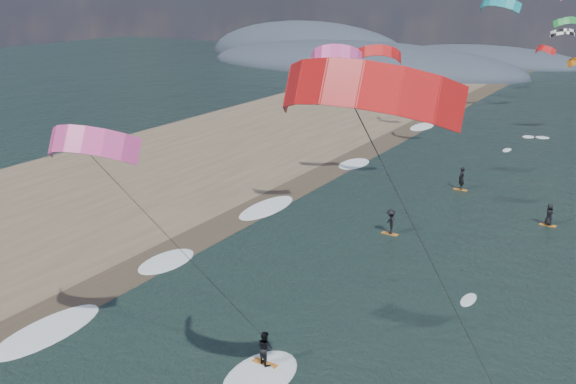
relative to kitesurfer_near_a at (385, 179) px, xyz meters
The scene contains 7 objects.
wet_sand_strip 23.40m from the kitesurfer_near_a, 160.25° to the left, with size 3.00×240.00×0.00m, color #382D23.
coastal_hills 117.58m from the kitesurfer_near_a, 116.45° to the left, with size 80.00×41.00×15.00m.
kitesurfer_near_a is the anchor object (origin of this frame).
kitesurfer_near_b 10.88m from the kitesurfer_near_a, 169.44° to the left, with size 6.92×8.48×12.06m.
far_kitesurfers 30.17m from the kitesurfer_near_a, 103.57° to the left, with size 9.67×12.65×1.86m.
bg_kite_field 51.75m from the kitesurfer_near_a, 99.74° to the left, with size 14.00×67.32×11.67m.
shoreline_surf 24.31m from the kitesurfer_near_a, 147.15° to the left, with size 2.40×79.40×0.11m.
Camera 1 is at (13.08, -10.89, 15.94)m, focal length 40.00 mm.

